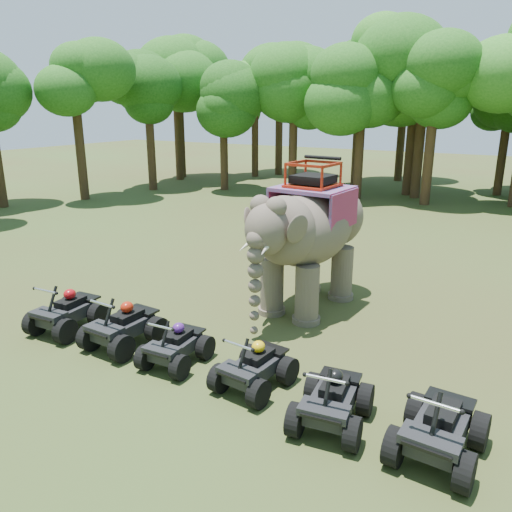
# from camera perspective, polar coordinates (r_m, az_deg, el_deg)

# --- Properties ---
(ground) EXTENTS (110.00, 110.00, 0.00)m
(ground) POSITION_cam_1_polar(r_m,az_deg,el_deg) (12.22, -2.90, -9.98)
(ground) COLOR #47381E
(ground) RESTS_ON ground
(elephant) EXTENTS (2.55, 5.11, 4.16)m
(elephant) POSITION_cam_1_polar(r_m,az_deg,el_deg) (13.83, 6.14, 2.39)
(elephant) COLOR brown
(elephant) RESTS_ON ground
(atv_0) EXTENTS (1.39, 1.83, 1.30)m
(atv_0) POSITION_cam_1_polar(r_m,az_deg,el_deg) (13.53, -20.87, -5.38)
(atv_0) COLOR black
(atv_0) RESTS_ON ground
(atv_1) EXTENTS (1.34, 1.81, 1.31)m
(atv_1) POSITION_cam_1_polar(r_m,az_deg,el_deg) (12.26, -14.97, -7.09)
(atv_1) COLOR black
(atv_1) RESTS_ON ground
(atv_2) EXTENTS (1.22, 1.61, 1.14)m
(atv_2) POSITION_cam_1_polar(r_m,az_deg,el_deg) (11.23, -9.20, -9.48)
(atv_2) COLOR black
(atv_2) RESTS_ON ground
(atv_3) EXTENTS (1.32, 1.71, 1.20)m
(atv_3) POSITION_cam_1_polar(r_m,az_deg,el_deg) (10.22, -0.20, -11.86)
(atv_3) COLOR black
(atv_3) RESTS_ON ground
(atv_4) EXTENTS (1.44, 1.83, 1.25)m
(atv_4) POSITION_cam_1_polar(r_m,az_deg,el_deg) (9.25, 8.73, -15.24)
(atv_4) COLOR black
(atv_4) RESTS_ON ground
(atv_5) EXTENTS (1.40, 1.86, 1.33)m
(atv_5) POSITION_cam_1_polar(r_m,az_deg,el_deg) (8.93, 20.32, -17.18)
(atv_5) COLOR black
(atv_5) RESTS_ON ground
(tree_0) EXTENTS (6.01, 6.01, 8.59)m
(tree_0) POSITION_cam_1_polar(r_m,az_deg,el_deg) (30.21, 19.44, 13.61)
(tree_0) COLOR #195114
(tree_0) RESTS_ON ground
(tree_24) EXTENTS (5.68, 5.68, 8.11)m
(tree_24) POSITION_cam_1_polar(r_m,az_deg,el_deg) (32.09, -19.63, 13.30)
(tree_24) COLOR #195114
(tree_24) RESTS_ON ground
(tree_25) EXTENTS (5.77, 5.77, 8.24)m
(tree_25) POSITION_cam_1_polar(r_m,az_deg,el_deg) (34.60, -12.05, 14.18)
(tree_25) COLOR #195114
(tree_25) RESTS_ON ground
(tree_26) EXTENTS (5.12, 5.12, 7.32)m
(tree_26) POSITION_cam_1_polar(r_m,az_deg,el_deg) (34.04, -3.71, 13.68)
(tree_26) COLOR #195114
(tree_26) RESTS_ON ground
(tree_27) EXTENTS (5.65, 5.65, 8.08)m
(tree_27) POSITION_cam_1_polar(r_m,az_deg,el_deg) (32.94, 4.29, 14.23)
(tree_27) COLOR #195114
(tree_27) RESTS_ON ground
(tree_28) EXTENTS (5.33, 5.33, 7.62)m
(tree_28) POSITION_cam_1_polar(r_m,az_deg,el_deg) (31.11, 11.82, 13.36)
(tree_28) COLOR #195114
(tree_28) RESTS_ON ground
(tree_30) EXTENTS (5.94, 5.94, 8.49)m
(tree_30) POSITION_cam_1_polar(r_m,az_deg,el_deg) (36.30, 11.54, 14.51)
(tree_30) COLOR #195114
(tree_30) RESTS_ON ground
(tree_31) EXTENTS (6.66, 6.66, 9.51)m
(tree_31) POSITION_cam_1_polar(r_m,az_deg,el_deg) (32.34, 18.40, 14.68)
(tree_31) COLOR #195114
(tree_31) RESTS_ON ground
(tree_35) EXTENTS (7.57, 7.57, 10.81)m
(tree_35) POSITION_cam_1_polar(r_m,az_deg,el_deg) (40.54, -8.75, 16.50)
(tree_35) COLOR #195114
(tree_35) RESTS_ON ground
(tree_36) EXTENTS (5.39, 5.39, 7.70)m
(tree_36) POSITION_cam_1_polar(r_m,az_deg,el_deg) (40.61, -0.11, 14.49)
(tree_36) COLOR #195114
(tree_36) RESTS_ON ground
(tree_38) EXTENTS (6.86, 6.86, 9.80)m
(tree_38) POSITION_cam_1_polar(r_m,az_deg,el_deg) (39.26, -8.97, 15.75)
(tree_38) COLOR #195114
(tree_38) RESTS_ON ground
(tree_39) EXTENTS (6.67, 6.67, 9.52)m
(tree_39) POSITION_cam_1_polar(r_m,az_deg,el_deg) (41.83, 2.67, 15.79)
(tree_39) COLOR #195114
(tree_39) RESTS_ON ground
(tree_40) EXTENTS (6.61, 6.61, 9.44)m
(tree_40) POSITION_cam_1_polar(r_m,az_deg,el_deg) (39.63, 16.43, 15.03)
(tree_40) COLOR #195114
(tree_40) RESTS_ON ground
(tree_43) EXTENTS (5.07, 5.07, 7.24)m
(tree_43) POSITION_cam_1_polar(r_m,az_deg,el_deg) (35.42, 26.55, 12.06)
(tree_43) COLOR #195114
(tree_43) RESTS_ON ground
(tree_44) EXTENTS (6.81, 6.81, 9.73)m
(tree_44) POSITION_cam_1_polar(r_m,az_deg,el_deg) (33.33, 17.51, 14.98)
(tree_44) COLOR #195114
(tree_44) RESTS_ON ground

